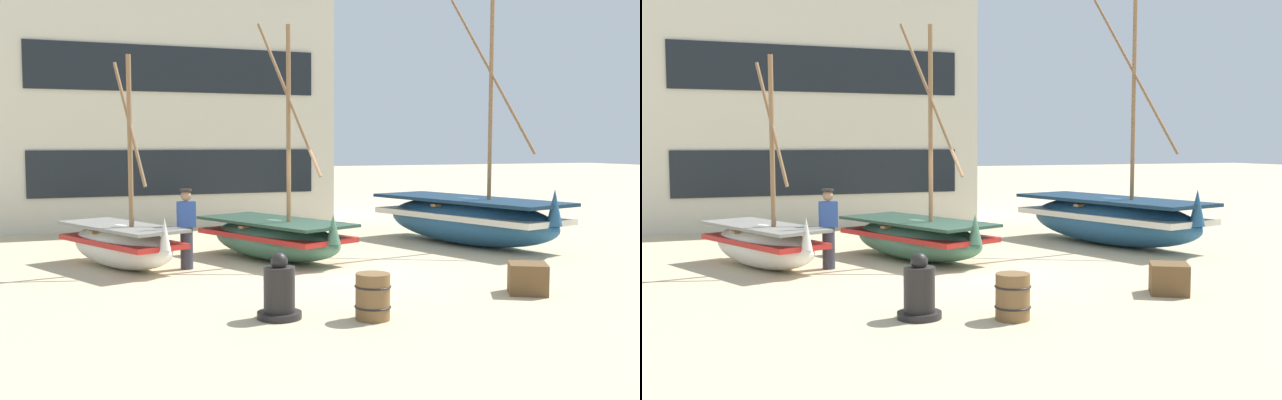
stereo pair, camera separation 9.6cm
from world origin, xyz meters
The scene contains 9 objects.
ground_plane centered at (0.00, 0.00, 0.00)m, with size 120.00×120.00×0.00m, color #CCB78E.
fishing_boat_near_left centered at (-0.74, 1.90, 0.52)m, with size 2.95×4.23×5.33m.
fishing_boat_centre_large centered at (4.67, 2.36, 0.68)m, with size 3.21×5.74×6.64m.
fishing_boat_far_right centered at (-4.09, 2.03, 0.52)m, with size 2.47×3.63×4.43m.
fisherman_by_hull centered at (-2.83, 1.42, 0.83)m, with size 0.37×0.26×1.68m.
capstan_winch centered at (-2.34, -3.32, 0.39)m, with size 0.68×0.68×1.00m.
wooden_barrel centered at (-1.06, -3.89, 0.35)m, with size 0.56×0.56×0.70m.
cargo_crate centered at (2.27, -3.21, 0.27)m, with size 0.65×0.65×0.54m, color brown.
harbor_building_main centered at (-1.68, 11.74, 4.86)m, with size 10.78×6.37×9.71m.
Camera 1 is at (-5.65, -13.47, 2.65)m, focal length 40.34 mm.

